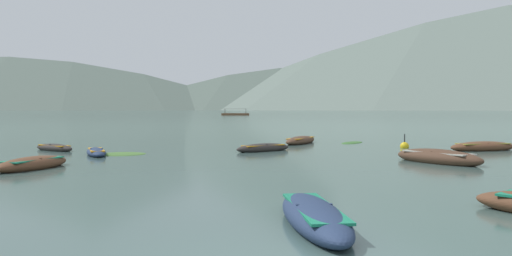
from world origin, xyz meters
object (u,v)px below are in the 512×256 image
rowboat_0 (54,148)px  mooring_buoy (405,146)px  rowboat_2 (96,152)px  rowboat_8 (314,216)px  rowboat_7 (438,157)px  rowboat_4 (483,147)px  ferry_1 (235,114)px  rowboat_1 (301,141)px  rowboat_9 (33,164)px  rowboat_5 (263,148)px

rowboat_0 → mooring_buoy: size_ratio=3.00×
rowboat_2 → rowboat_8: rowboat_8 is taller
rowboat_0 → rowboat_7: rowboat_7 is taller
rowboat_4 → rowboat_7: 7.91m
rowboat_8 → rowboat_7: bearing=56.3°
rowboat_7 → mooring_buoy: 7.97m
rowboat_8 → ferry_1: ferry_1 is taller
rowboat_1 → rowboat_8: 23.32m
rowboat_1 → rowboat_9: rowboat_1 is taller
rowboat_1 → ferry_1: size_ratio=0.44×
rowboat_0 → rowboat_8: size_ratio=0.69×
rowboat_0 → rowboat_4: size_ratio=0.68×
rowboat_2 → rowboat_7: rowboat_7 is taller
rowboat_1 → mooring_buoy: bearing=-38.9°
rowboat_1 → rowboat_7: rowboat_7 is taller
mooring_buoy → rowboat_5: bearing=-169.5°
rowboat_5 → rowboat_8: rowboat_8 is taller
rowboat_9 → ferry_1: ferry_1 is taller
rowboat_2 → ferry_1: bearing=86.0°
rowboat_9 → rowboat_7: bearing=3.6°
rowboat_9 → rowboat_1: bearing=47.0°
rowboat_4 → rowboat_7: size_ratio=1.00×
ferry_1 → rowboat_2: bearing=-94.0°
rowboat_8 → mooring_buoy: mooring_buoy is taller
rowboat_5 → rowboat_9: bearing=-142.0°
rowboat_4 → rowboat_9: bearing=-161.8°
rowboat_2 → rowboat_9: bearing=-99.8°
rowboat_0 → rowboat_2: size_ratio=0.82×
rowboat_5 → mooring_buoy: mooring_buoy is taller
rowboat_1 → rowboat_0: bearing=-161.9°
rowboat_1 → rowboat_2: 13.58m
rowboat_7 → mooring_buoy: bearing=79.3°
rowboat_0 → rowboat_5: (11.31, -1.20, 0.02)m
rowboat_7 → rowboat_0: bearing=157.5°
rowboat_5 → rowboat_8: 17.22m
rowboat_0 → rowboat_7: bearing=-22.5°
rowboat_0 → rowboat_9: rowboat_9 is taller
rowboat_0 → rowboat_1: (14.25, 4.66, 0.04)m
rowboat_8 → rowboat_2: bearing=117.0°
rowboat_8 → rowboat_1: bearing=81.7°
rowboat_1 → rowboat_8: bearing=-98.3°
rowboat_4 → rowboat_8: (-12.44, -16.91, -0.01)m
rowboat_1 → rowboat_8: rowboat_1 is taller
rowboat_1 → mooring_buoy: 6.89m
rowboat_0 → rowboat_5: size_ratio=0.85×
rowboat_0 → rowboat_8: rowboat_8 is taller
rowboat_5 → rowboat_7: size_ratio=0.80×
rowboat_5 → ferry_1: ferry_1 is taller
rowboat_0 → rowboat_7: (18.14, -7.50, 0.08)m
rowboat_0 → mooring_buoy: (19.61, 0.33, -0.04)m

